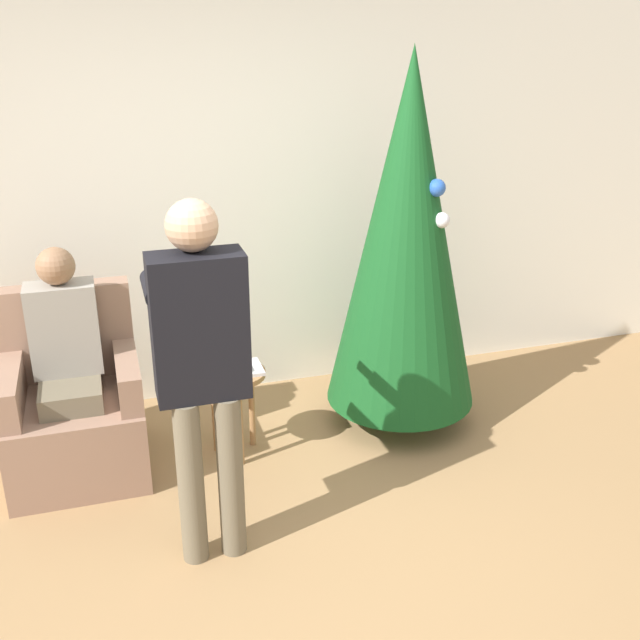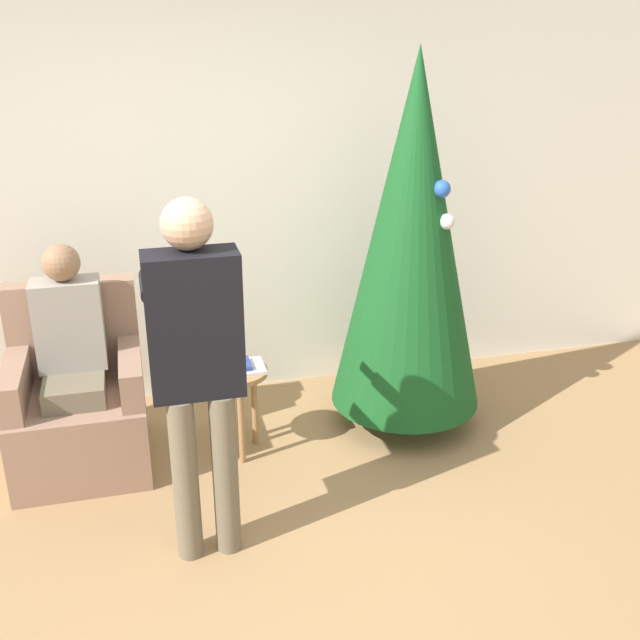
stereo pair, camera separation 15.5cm
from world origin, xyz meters
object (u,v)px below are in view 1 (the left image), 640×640
Objects in this scene: person_seated at (67,355)px; side_stool at (234,388)px; person_standing at (201,355)px; christmas_tree at (406,235)px; armchair at (75,411)px.

side_stool is at bearing -6.85° from person_seated.
person_standing is (0.60, -0.90, 0.31)m from person_seated.
christmas_tree reaches higher than person_seated.
armchair is 0.36m from person_seated.
person_seated is 1.12m from person_standing.
christmas_tree is at bearing -1.35° from armchair.
armchair is (-1.93, 0.05, -0.86)m from christmas_tree.
person_seated is 2.41× the size of side_stool.
armchair is at bearing 122.95° from person_standing.
person_seated is at bearing -90.00° from armchair.
side_stool is (-1.06, -0.09, -0.78)m from christmas_tree.
person_standing is at bearing -56.20° from person_seated.
christmas_tree is 2.11m from armchair.
side_stool is at bearing -8.76° from armchair.
christmas_tree is 1.33× the size of person_standing.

